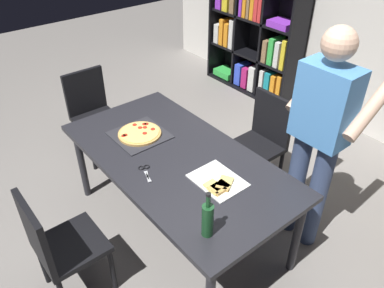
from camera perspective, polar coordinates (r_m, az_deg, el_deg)
The scene contains 12 objects.
ground_plane at distance 3.35m, azimuth -2.04°, elevation -12.21°, with size 12.00×12.00×0.00m, color gray.
back_wall at distance 4.47m, azimuth 26.60°, elevation 17.95°, with size 6.40×0.10×2.80m, color silver.
dining_table at distance 2.88m, azimuth -2.32°, elevation -2.95°, with size 1.89×0.99×0.75m.
chair_near_camera at distance 2.70m, azimuth -19.52°, elevation -13.79°, with size 0.42×0.42×0.90m.
chair_far_side at distance 3.54m, azimuth 10.48°, elevation 1.05°, with size 0.42×0.42×0.90m.
chair_left_end at distance 4.03m, azimuth -14.67°, elevation 5.00°, with size 0.42×0.42×0.90m.
bookshelf at distance 5.19m, azimuth 9.48°, elevation 17.33°, with size 1.40×0.35×1.95m.
person_serving_pizza at distance 2.81m, azimuth 18.58°, elevation 1.69°, with size 0.55×0.54×1.75m.
pepperoni_pizza_on_tray at distance 3.09m, azimuth -7.80°, elevation 1.51°, with size 0.40×0.40×0.04m.
pizza_slices_on_towel at distance 2.60m, azimuth 3.98°, elevation -5.85°, with size 0.36×0.28×0.03m.
wine_bottle at distance 2.21m, azimuth 2.35°, elevation -11.15°, with size 0.07×0.07×0.32m.
kitchen_scissors at distance 2.73m, azimuth -6.99°, elevation -3.94°, with size 0.20×0.12×0.01m.
Camera 1 is at (1.84, -1.34, 2.46)m, focal length 35.78 mm.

